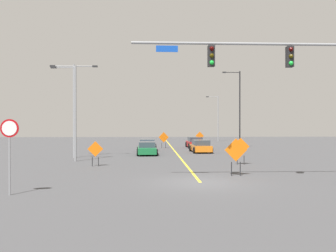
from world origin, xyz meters
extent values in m
plane|color=#444447|center=(0.00, 0.00, 0.00)|extent=(127.80, 127.80, 0.00)
cube|color=yellow|center=(0.00, 35.50, 0.00)|extent=(0.16, 71.00, 0.01)
cylinder|color=gray|center=(2.56, 0.00, 7.01)|extent=(12.07, 0.14, 0.14)
cube|color=black|center=(4.57, 0.00, 6.37)|extent=(0.34, 0.32, 1.05)
sphere|color=#3A0503|center=(4.57, -0.17, 6.72)|extent=(0.22, 0.22, 0.22)
sphere|color=#3C3106|center=(4.57, -0.17, 6.37)|extent=(0.22, 0.22, 0.22)
sphere|color=green|center=(4.57, -0.17, 6.02)|extent=(0.22, 0.22, 0.22)
cube|color=black|center=(0.55, 0.00, 6.37)|extent=(0.34, 0.32, 1.05)
sphere|color=#3A0503|center=(0.55, -0.17, 6.72)|extent=(0.22, 0.22, 0.22)
sphere|color=#3C3106|center=(0.55, -0.17, 6.37)|extent=(0.22, 0.22, 0.22)
sphere|color=green|center=(0.55, -0.17, 6.02)|extent=(0.22, 0.22, 0.22)
cube|color=#1447B7|center=(-1.68, 0.00, 6.72)|extent=(1.10, 0.03, 0.32)
cylinder|color=gray|center=(-8.32, -2.77, 1.20)|extent=(0.07, 0.07, 2.39)
cylinder|color=#B20F14|center=(-8.32, -2.77, 2.77)|extent=(0.76, 0.03, 0.76)
cylinder|color=white|center=(-8.32, -2.79, 2.77)|extent=(0.61, 0.01, 0.61)
cylinder|color=gray|center=(8.93, 42.67, 3.94)|extent=(0.16, 0.16, 7.88)
cylinder|color=gray|center=(7.99, 42.67, 7.73)|extent=(1.88, 0.08, 0.08)
cube|color=#262628|center=(7.05, 42.67, 7.73)|extent=(0.44, 0.24, 0.14)
cylinder|color=gray|center=(-9.34, 13.50, 4.10)|extent=(0.16, 0.16, 8.20)
cylinder|color=gray|center=(-10.26, 13.50, 8.05)|extent=(1.84, 0.08, 0.08)
cube|color=#262628|center=(-11.18, 13.50, 8.05)|extent=(0.44, 0.24, 0.14)
cylinder|color=gray|center=(-8.42, 13.50, 8.05)|extent=(1.84, 0.08, 0.08)
cube|color=#262628|center=(-7.49, 13.50, 8.05)|extent=(0.44, 0.24, 0.14)
cylinder|color=gray|center=(-8.54, 10.49, 3.80)|extent=(0.16, 0.16, 7.60)
cylinder|color=gray|center=(-9.40, 10.49, 7.45)|extent=(1.71, 0.08, 0.08)
cube|color=#262628|center=(-10.25, 10.49, 7.45)|extent=(0.44, 0.24, 0.14)
cylinder|color=black|center=(8.23, 24.73, 4.72)|extent=(0.16, 0.16, 9.44)
cylinder|color=black|center=(7.27, 24.73, 9.29)|extent=(1.93, 0.08, 0.08)
cube|color=#262628|center=(6.31, 24.73, 9.29)|extent=(0.44, 0.24, 0.14)
cube|color=orange|center=(2.33, 2.18, 1.48)|extent=(1.32, 0.14, 1.32)
cylinder|color=black|center=(2.08, 2.16, 0.40)|extent=(0.05, 0.05, 0.80)
cylinder|color=black|center=(2.59, 2.20, 0.40)|extent=(0.05, 0.05, 0.80)
cube|color=orange|center=(-6.42, 7.13, 1.21)|extent=(1.09, 0.09, 1.09)
cylinder|color=black|center=(-6.63, 7.12, 0.32)|extent=(0.05, 0.05, 0.65)
cylinder|color=black|center=(-6.21, 7.14, 0.32)|extent=(0.05, 0.05, 0.65)
cube|color=orange|center=(4.06, 30.39, 1.35)|extent=(1.18, 0.22, 1.18)
cylinder|color=black|center=(3.83, 30.35, 0.37)|extent=(0.05, 0.05, 0.73)
cylinder|color=black|center=(4.29, 30.42, 0.37)|extent=(0.05, 0.05, 0.73)
cube|color=orange|center=(-1.07, 25.31, 1.35)|extent=(1.26, 0.36, 1.29)
cylinder|color=black|center=(-1.31, 25.25, 0.34)|extent=(0.05, 0.05, 0.69)
cylinder|color=black|center=(-0.83, 25.37, 0.34)|extent=(0.05, 0.05, 0.69)
cube|color=orange|center=(4.02, 7.74, 1.31)|extent=(1.28, 0.14, 1.28)
cylinder|color=black|center=(3.77, 7.76, 0.33)|extent=(0.05, 0.05, 0.66)
cylinder|color=black|center=(4.27, 7.72, 0.33)|extent=(0.05, 0.05, 0.66)
cube|color=#B7BABF|center=(-3.02, 21.78, 0.44)|extent=(1.79, 4.23, 0.56)
cube|color=#333D47|center=(-3.02, 21.99, 0.99)|extent=(1.61, 2.36, 0.53)
cylinder|color=black|center=(-3.91, 20.29, 0.32)|extent=(0.22, 0.64, 0.64)
cylinder|color=black|center=(-2.12, 20.29, 0.32)|extent=(0.22, 0.64, 0.64)
cylinder|color=black|center=(-3.91, 23.26, 0.32)|extent=(0.22, 0.64, 0.64)
cylinder|color=black|center=(-2.12, 23.26, 0.32)|extent=(0.22, 0.64, 0.64)
cube|color=orange|center=(2.60, 18.89, 0.46)|extent=(1.90, 4.06, 0.61)
cube|color=#333D47|center=(2.61, 18.69, 1.03)|extent=(1.66, 2.27, 0.54)
cylinder|color=black|center=(3.43, 20.32, 0.32)|extent=(0.24, 0.65, 0.64)
cylinder|color=black|center=(1.68, 20.26, 0.32)|extent=(0.24, 0.65, 0.64)
cylinder|color=black|center=(3.53, 17.53, 0.32)|extent=(0.24, 0.65, 0.64)
cylinder|color=black|center=(1.78, 17.46, 0.32)|extent=(0.24, 0.65, 0.64)
cube|color=#196B38|center=(-2.97, 16.30, 0.44)|extent=(1.85, 4.17, 0.57)
cube|color=#333D47|center=(-2.98, 16.51, 0.98)|extent=(1.62, 2.45, 0.51)
cylinder|color=black|center=(-3.78, 14.84, 0.32)|extent=(0.24, 0.65, 0.64)
cylinder|color=black|center=(-2.07, 14.89, 0.32)|extent=(0.24, 0.65, 0.64)
cylinder|color=black|center=(-3.88, 17.71, 0.32)|extent=(0.24, 0.65, 0.64)
cylinder|color=black|center=(-2.17, 17.77, 0.32)|extent=(0.24, 0.65, 0.64)
cube|color=red|center=(2.85, 26.08, 0.47)|extent=(1.86, 4.16, 0.62)
cube|color=#333D47|center=(2.86, 25.87, 1.07)|extent=(1.65, 2.49, 0.58)
cylinder|color=black|center=(3.71, 27.54, 0.32)|extent=(0.23, 0.64, 0.64)
cylinder|color=black|center=(1.94, 27.50, 0.32)|extent=(0.23, 0.64, 0.64)
cylinder|color=black|center=(3.77, 24.65, 0.32)|extent=(0.23, 0.64, 0.64)
cylinder|color=black|center=(2.00, 24.61, 0.32)|extent=(0.23, 0.64, 0.64)
camera|label=1|loc=(-2.38, -17.44, 2.93)|focal=37.25mm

